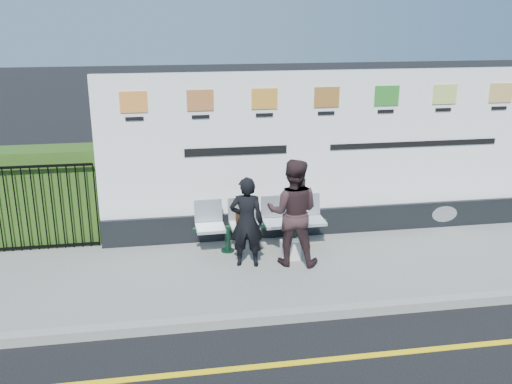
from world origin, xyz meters
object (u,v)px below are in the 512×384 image
Objects in this scene: billboard at (323,165)px; woman_left at (247,222)px; woman_right at (293,212)px; bench at (261,236)px.

billboard reaches higher than woman_left.
woman_right is at bearing -123.83° from billboard.
billboard is 2.07m from woman_left.
woman_right is (0.75, -0.04, 0.13)m from woman_left.
woman_right reaches higher than woman_left.
woman_right is at bearing -171.45° from woman_left.
billboard reaches higher than woman_right.
bench is 1.27× the size of woman_right.
woman_left reaches higher than bench.
woman_right is (-0.84, -1.25, -0.42)m from billboard.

